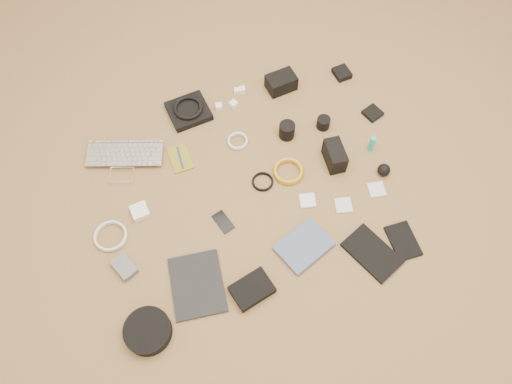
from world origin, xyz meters
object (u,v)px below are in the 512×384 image
object	(u,v)px
phone	(223,222)
tablet	(197,285)
laptop	(124,164)
paperback	(317,260)
headphone_case	(148,331)
dslr_camera	(281,82)

from	to	relation	value
phone	tablet	bearing A→B (deg)	-144.55
laptop	paperback	xyz separation A→B (m)	(0.64, -0.73, -0.00)
phone	headphone_case	size ratio (longest dim) A/B	0.56
dslr_camera	tablet	xyz separation A→B (m)	(-0.69, -0.83, -0.03)
headphone_case	paperback	distance (m)	0.72
tablet	headphone_case	size ratio (longest dim) A/B	1.46
dslr_camera	phone	size ratio (longest dim) A/B	1.36
laptop	phone	distance (m)	0.54
tablet	dslr_camera	bearing A→B (deg)	58.12
paperback	phone	bearing A→B (deg)	25.73
dslr_camera	paperback	xyz separation A→B (m)	(-0.20, -0.90, -0.03)
headphone_case	dslr_camera	bearing A→B (deg)	45.69
laptop	tablet	size ratio (longest dim) A/B	1.31
paperback	tablet	bearing A→B (deg)	61.78
laptop	dslr_camera	bearing A→B (deg)	31.53
phone	headphone_case	distance (m)	0.54
phone	headphone_case	bearing A→B (deg)	-155.75
tablet	paperback	size ratio (longest dim) A/B	1.24
tablet	headphone_case	world-z (taller)	headphone_case
laptop	phone	size ratio (longest dim) A/B	3.40
headphone_case	paperback	bearing A→B (deg)	3.35
phone	dslr_camera	bearing A→B (deg)	34.72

